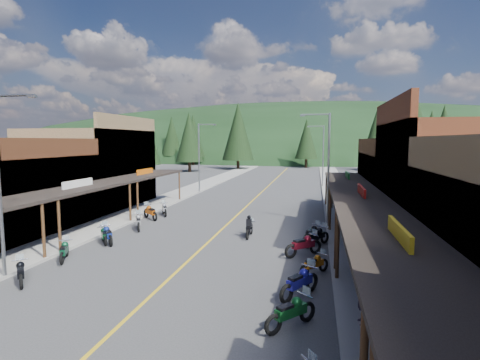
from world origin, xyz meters
The scene contains 40 objects.
ground centered at (0.00, 0.00, 0.00)m, with size 220.00×220.00×0.00m, color #38383A.
centerline centered at (0.00, 20.00, 0.01)m, with size 0.15×90.00×0.01m, color gold.
sidewalk_west centered at (-8.70, 20.00, 0.07)m, with size 3.40×94.00×0.15m, color gray.
sidewalk_east centered at (8.70, 20.00, 0.07)m, with size 3.40×94.00×0.15m, color gray.
shop_west_2 centered at (-13.75, 1.70, 2.53)m, with size 10.90×9.00×6.20m.
shop_west_3 centered at (-13.78, 11.30, 3.52)m, with size 10.90×10.20×8.20m.
shop_east_2 centered at (13.78, 1.70, 3.52)m, with size 10.90×9.00×8.20m.
shop_east_3 centered at (13.75, 11.30, 2.53)m, with size 10.90×10.20×6.20m.
streetlight_0 centered at (-6.95, -6.00, 4.46)m, with size 2.16×0.18×8.00m.
streetlight_1 centered at (-6.95, 22.00, 4.46)m, with size 2.16×0.18×8.00m.
streetlight_2 centered at (6.95, 8.00, 4.46)m, with size 2.16×0.18×8.00m.
streetlight_3 centered at (6.95, 30.00, 4.46)m, with size 2.16×0.18×8.00m.
ridge_hill centered at (0.00, 135.00, 0.00)m, with size 310.00×140.00×60.00m, color black.
pine_0 centered at (-40.00, 62.00, 6.48)m, with size 5.04×5.04×11.00m.
pine_1 centered at (-24.00, 70.00, 7.24)m, with size 5.88×5.88×12.50m.
pine_2 centered at (-10.00, 58.00, 7.99)m, with size 6.72×6.72×14.00m.
pine_3 centered at (4.00, 66.00, 6.48)m, with size 5.04×5.04×11.00m.
pine_4 centered at (18.00, 60.00, 7.24)m, with size 5.88×5.88×12.50m.
pine_5 centered at (34.00, 72.00, 7.99)m, with size 6.72×6.72×14.00m.
pine_7 centered at (-32.00, 76.00, 7.24)m, with size 5.88×5.88×12.50m.
pine_8 centered at (-22.00, 40.00, 5.98)m, with size 4.48×4.48×10.00m.
pine_9 centered at (24.00, 45.00, 6.38)m, with size 4.93×4.93×10.80m.
pine_10 centered at (-18.00, 50.00, 6.78)m, with size 5.38×5.38×11.60m.
pine_11 centered at (20.00, 38.00, 7.19)m, with size 5.82×5.82×12.40m.
bike_west_5 centered at (-5.92, -6.39, 0.55)m, with size 0.64×1.92×1.10m, color black, non-canonical shape.
bike_west_6 centered at (-6.15, -3.28, 0.56)m, with size 0.65×1.96×1.12m, color #0E462A, non-canonical shape.
bike_west_7 centered at (-5.69, -0.02, 0.60)m, with size 0.70×2.11×1.20m, color navy, non-canonical shape.
bike_west_8 centered at (-5.95, 0.00, 0.53)m, with size 0.62×1.87×1.07m, color #0B381C, non-canonical shape.
bike_west_9 centered at (-5.53, 3.58, 0.60)m, with size 0.70×2.11×1.21m, color gray, non-canonical shape.
bike_west_10 centered at (-6.18, 6.83, 0.63)m, with size 0.74×2.21×1.26m, color #BC510D, non-canonical shape.
bike_west_11 centered at (-5.75, 8.52, 0.58)m, with size 0.67×2.02×1.15m, color #9F9FA4, non-canonical shape.
bike_east_4 centered at (5.53, -7.91, 0.60)m, with size 0.70×2.11×1.20m, color #0D451B, non-canonical shape.
bike_east_5 centered at (5.70, -5.42, 0.65)m, with size 0.76×2.29×1.31m, color navy, non-canonical shape.
bike_east_6 centered at (6.24, -2.80, 0.53)m, with size 0.62×1.85×1.06m, color #B25C0C, non-canonical shape.
bike_east_7 centered at (5.66, -0.11, 0.65)m, with size 0.76×2.28×1.31m, color maroon, non-canonical shape.
bike_east_8 centered at (6.34, 1.98, 0.62)m, with size 0.72×2.16×1.24m, color black, non-canonical shape.
bike_east_9 centered at (6.09, 2.59, 0.60)m, with size 0.70×2.10×1.20m, color black, non-canonical shape.
rider_on_bike centered at (2.20, 3.16, 0.58)m, with size 0.64×1.90×1.45m.
pedestrian_east_a centered at (7.80, -7.41, 1.10)m, with size 0.69×0.46×1.90m, color #282030.
pedestrian_east_b centered at (7.70, 14.19, 1.02)m, with size 0.84×0.49×1.74m, color brown.
Camera 1 is at (6.22, -19.52, 6.04)m, focal length 28.00 mm.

